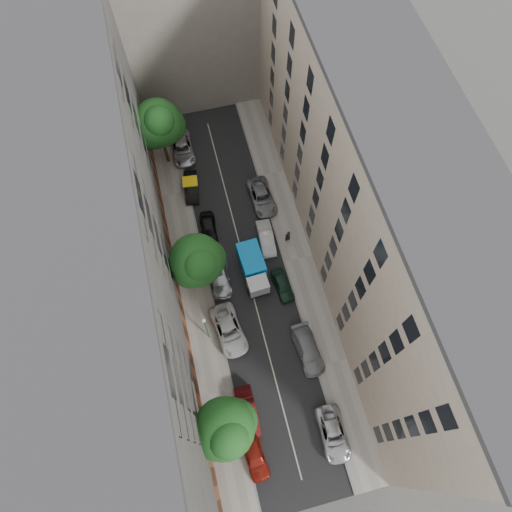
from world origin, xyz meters
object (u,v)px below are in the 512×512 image
object	(u,v)px
car_right_4	(262,197)
car_left_5	(191,187)
tree_near	(226,430)
tree_mid	(198,262)
car_left_2	(229,330)
car_left_3	(220,277)
tarp_truck	(253,268)
tree_far	(159,125)
car_right_0	(333,434)
pedestrian	(288,236)
car_right_2	(283,285)
car_left_1	(248,412)
car_left_4	(209,229)
car_right_1	(308,350)
car_right_3	(266,238)
car_left_6	(182,148)
car_left_0	(255,456)
lamp_post	(206,327)

from	to	relation	value
car_right_4	car_left_5	bearing A→B (deg)	153.85
tree_near	tree_mid	world-z (taller)	tree_near
car_left_2	car_left_3	world-z (taller)	car_left_2
tarp_truck	car_left_3	bearing A→B (deg)	174.33
tree_far	car_right_0	bearing A→B (deg)	-74.59
pedestrian	car_right_2	bearing A→B (deg)	52.62
car_left_5	car_left_1	bearing A→B (deg)	-82.15
car_left_3	pedestrian	xyz separation A→B (m)	(7.77, 2.53, 0.39)
car_left_4	tree_far	distance (m)	11.74
car_right_0	pedestrian	distance (m)	19.38
car_right_1	car_right_3	world-z (taller)	car_right_1
tarp_truck	car_right_1	xyz separation A→B (m)	(3.00, -9.10, -0.63)
car_left_6	car_right_4	world-z (taller)	car_left_6
car_left_6	tree_mid	bearing A→B (deg)	-92.52
car_left_3	car_right_3	size ratio (longest dim) A/B	1.12
car_right_2	tree_near	size ratio (longest dim) A/B	0.43
pedestrian	car_left_4	bearing A→B (deg)	-37.76
car_left_1	car_left_6	bearing A→B (deg)	90.63
tarp_truck	tree_mid	bearing A→B (deg)	175.84
car_left_3	car_left_0	bearing A→B (deg)	-89.04
tree_near	tree_mid	distance (m)	14.58
car_right_1	car_left_2	bearing A→B (deg)	147.51
tarp_truck	car_right_2	distance (m)	3.41
car_left_6	car_left_5	bearing A→B (deg)	-89.42
car_right_3	lamp_post	xyz separation A→B (m)	(-7.90, -8.66, 2.97)
car_right_2	car_left_3	bearing A→B (deg)	151.81
car_left_0	car_left_3	distance (m)	16.81
car_left_2	lamp_post	xyz separation A→B (m)	(-1.95, -0.01, 2.91)
car_left_2	car_right_2	distance (m)	6.98
tarp_truck	tree_mid	distance (m)	6.51
car_right_0	lamp_post	xyz separation A→B (m)	(-8.70, 11.19, 2.98)
tarp_truck	car_right_2	world-z (taller)	tarp_truck
lamp_post	car_left_0	bearing A→B (deg)	-81.60
car_left_0	car_right_1	distance (m)	10.32
car_right_1	tree_near	size ratio (longest dim) A/B	0.58
car_left_0	lamp_post	world-z (taller)	lamp_post
car_left_5	car_right_0	distance (m)	28.91
car_left_6	car_right_3	distance (m)	14.99
car_left_1	tree_far	bearing A→B (deg)	94.12
tree_near	lamp_post	world-z (taller)	tree_near
car_left_4	car_right_4	bearing A→B (deg)	24.63
car_left_3	car_right_4	distance (m)	10.25
tarp_truck	car_left_2	world-z (taller)	tarp_truck
car_right_3	pedestrian	xyz separation A→B (m)	(2.17, -0.53, 0.38)
car_left_4	car_left_6	world-z (taller)	car_left_6
tree_near	pedestrian	world-z (taller)	tree_near
car_right_4	car_left_4	bearing A→B (deg)	-161.63
car_right_3	car_left_1	bearing A→B (deg)	-107.31
car_left_5	tree_far	distance (m)	7.32
tarp_truck	pedestrian	xyz separation A→B (m)	(4.37, 2.68, -0.29)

